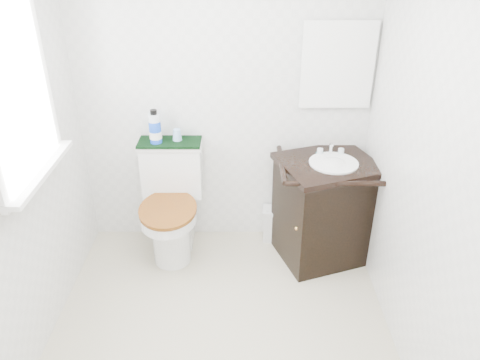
{
  "coord_description": "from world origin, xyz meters",
  "views": [
    {
      "loc": [
        0.13,
        -2.13,
        2.32
      ],
      "look_at": [
        0.12,
        0.75,
        0.75
      ],
      "focal_mm": 35.0,
      "sensor_mm": 36.0,
      "label": 1
    }
  ],
  "objects_px": {
    "toilet": "(172,208)",
    "vanity": "(324,207)",
    "cup": "(177,135)",
    "trash_bin": "(275,224)",
    "mouthwash_bottle": "(155,128)"
  },
  "relations": [
    {
      "from": "toilet",
      "to": "vanity",
      "type": "relative_size",
      "value": 0.96
    },
    {
      "from": "toilet",
      "to": "cup",
      "type": "bearing_deg",
      "value": 68.58
    },
    {
      "from": "cup",
      "to": "toilet",
      "type": "bearing_deg",
      "value": -111.42
    },
    {
      "from": "toilet",
      "to": "vanity",
      "type": "bearing_deg",
      "value": -2.92
    },
    {
      "from": "toilet",
      "to": "cup",
      "type": "relative_size",
      "value": 10.17
    },
    {
      "from": "toilet",
      "to": "vanity",
      "type": "distance_m",
      "value": 1.18
    },
    {
      "from": "trash_bin",
      "to": "toilet",
      "type": "bearing_deg",
      "value": -170.49
    },
    {
      "from": "toilet",
      "to": "vanity",
      "type": "xyz_separation_m",
      "value": [
        1.17,
        -0.06,
        0.05
      ]
    },
    {
      "from": "trash_bin",
      "to": "mouthwash_bottle",
      "type": "height_order",
      "value": "mouthwash_bottle"
    },
    {
      "from": "toilet",
      "to": "mouthwash_bottle",
      "type": "bearing_deg",
      "value": 132.96
    },
    {
      "from": "vanity",
      "to": "trash_bin",
      "type": "relative_size",
      "value": 3.13
    },
    {
      "from": "vanity",
      "to": "trash_bin",
      "type": "bearing_deg",
      "value": 151.19
    },
    {
      "from": "vanity",
      "to": "cup",
      "type": "distance_m",
      "value": 1.25
    },
    {
      "from": "cup",
      "to": "mouthwash_bottle",
      "type": "bearing_deg",
      "value": -164.24
    },
    {
      "from": "vanity",
      "to": "mouthwash_bottle",
      "type": "bearing_deg",
      "value": 172.71
    }
  ]
}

